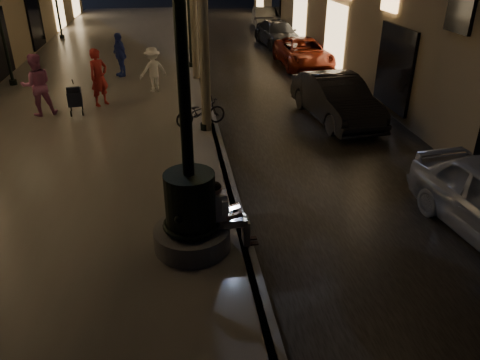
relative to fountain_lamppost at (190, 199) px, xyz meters
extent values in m
plane|color=black|center=(1.00, 13.00, -1.21)|extent=(120.00, 120.00, 0.00)
cube|color=black|center=(4.00, 13.00, -1.20)|extent=(6.00, 45.00, 0.02)
cube|color=#67615B|center=(-3.00, 13.00, -1.11)|extent=(8.00, 45.00, 0.20)
cube|color=#59595B|center=(1.00, 13.00, -1.11)|extent=(0.25, 45.00, 0.20)
cylinder|color=#59595B|center=(0.00, 0.00, -0.81)|extent=(1.40, 1.40, 0.40)
cylinder|color=black|center=(0.00, 0.00, -0.06)|extent=(0.90, 0.90, 1.10)
torus|color=black|center=(0.00, 0.00, -0.51)|extent=(1.04, 1.04, 0.10)
torus|color=black|center=(0.00, 0.00, 0.34)|extent=(0.89, 0.89, 0.09)
cylinder|color=black|center=(0.00, 0.00, 2.09)|extent=(0.20, 0.20, 3.20)
cube|color=gray|center=(0.55, 0.00, -0.52)|extent=(0.35, 0.23, 0.17)
cube|color=white|center=(0.49, 0.00, -0.20)|extent=(0.43, 0.25, 0.55)
sphere|color=tan|center=(0.46, 0.00, 0.16)|extent=(0.20, 0.20, 0.20)
sphere|color=black|center=(0.45, 0.00, 0.20)|extent=(0.20, 0.20, 0.20)
cube|color=gray|center=(0.78, -0.09, -0.52)|extent=(0.44, 0.13, 0.14)
cube|color=gray|center=(0.78, 0.09, -0.52)|extent=(0.44, 0.13, 0.14)
cube|color=gray|center=(0.99, -0.09, -0.77)|extent=(0.13, 0.12, 0.49)
cube|color=gray|center=(0.99, 0.09, -0.77)|extent=(0.13, 0.12, 0.49)
cube|color=black|center=(1.09, -0.09, -1.00)|extent=(0.25, 0.10, 0.03)
cube|color=black|center=(1.09, 0.09, -1.00)|extent=(0.25, 0.10, 0.03)
cube|color=black|center=(0.80, 0.00, -0.45)|extent=(0.23, 0.32, 0.02)
cube|color=black|center=(0.65, 0.00, -0.34)|extent=(0.08, 0.32, 0.21)
cube|color=#AEDBF8|center=(0.66, 0.00, -0.34)|extent=(0.06, 0.29, 0.18)
cylinder|color=#6B604C|center=(0.75, 6.00, 1.49)|extent=(0.28, 0.28, 5.00)
cylinder|color=#6B604C|center=(0.80, 12.00, 1.54)|extent=(0.28, 0.28, 5.10)
cylinder|color=black|center=(0.70, 6.00, -0.91)|extent=(0.28, 0.28, 0.20)
cylinder|color=black|center=(0.70, 6.00, 1.19)|extent=(0.12, 0.12, 4.40)
cylinder|color=black|center=(0.70, 14.00, -0.91)|extent=(0.28, 0.28, 0.20)
cylinder|color=black|center=(0.70, 14.00, 1.19)|extent=(0.12, 0.12, 4.40)
cylinder|color=black|center=(0.70, 22.00, -0.91)|extent=(0.28, 0.28, 0.20)
cylinder|color=black|center=(0.70, 30.00, -0.91)|extent=(0.28, 0.28, 0.20)
cylinder|color=black|center=(-6.40, 12.00, -0.91)|extent=(0.28, 0.28, 0.20)
cylinder|color=black|center=(-6.40, 12.00, 1.19)|extent=(0.12, 0.12, 4.40)
cylinder|color=black|center=(-6.40, 22.00, -0.91)|extent=(0.28, 0.28, 0.20)
cube|color=black|center=(-3.36, 8.10, -0.46)|extent=(0.56, 0.81, 0.45)
cube|color=black|center=(-3.30, 7.76, -0.16)|extent=(0.42, 0.23, 0.29)
cylinder|color=black|center=(-3.48, 7.78, -0.91)|extent=(0.07, 0.20, 0.20)
cylinder|color=black|center=(-3.13, 7.84, -0.91)|extent=(0.07, 0.20, 0.20)
cylinder|color=black|center=(-3.58, 8.37, -0.91)|extent=(0.07, 0.20, 0.20)
cylinder|color=black|center=(-3.23, 8.43, -0.91)|extent=(0.07, 0.20, 0.20)
cylinder|color=black|center=(-3.42, 8.50, -0.07)|extent=(0.10, 0.45, 0.27)
imported|color=black|center=(5.00, 6.79, -0.49)|extent=(1.98, 4.53, 1.45)
imported|color=maroon|center=(5.89, 14.10, -0.58)|extent=(2.10, 4.54, 1.26)
imported|color=#2B2C30|center=(5.77, 19.03, -0.56)|extent=(2.21, 4.64, 1.30)
imported|color=#9C9C97|center=(6.20, 25.24, -0.57)|extent=(1.66, 3.98, 1.28)
imported|color=#B52824|center=(-2.63, 8.90, -0.05)|extent=(0.82, 0.82, 1.91)
imported|color=#C7699F|center=(-4.45, 8.13, -0.03)|extent=(1.14, 1.01, 1.96)
imported|color=white|center=(-0.87, 10.29, -0.20)|extent=(1.21, 0.98, 1.63)
imported|color=navy|center=(-2.27, 12.79, -0.13)|extent=(0.89, 1.11, 1.76)
imported|color=black|center=(0.60, 6.40, -0.59)|extent=(1.69, 1.05, 0.84)
camera|label=1|loc=(-0.16, -7.20, 4.03)|focal=35.00mm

